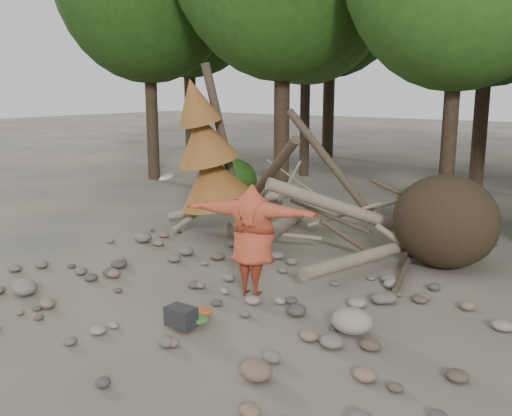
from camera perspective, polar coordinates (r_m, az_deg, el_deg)
The scene contains 13 objects.
ground at distance 10.35m, azimuth -3.88°, elevation -9.18°, with size 120.00×120.00×0.00m, color #514C44.
deadfall_pile at distance 12.65m, azimuth 15.81°, elevation -1.17°, with size 8.55×5.24×3.30m.
dead_conifer at distance 14.34m, azimuth -4.84°, elevation 5.46°, with size 2.06×2.16×4.35m.
bush_left at distance 18.95m, azimuth -2.60°, elevation 2.83°, with size 1.80×1.80×1.44m, color #214712.
bush_mid at distance 16.42m, azimuth 16.17°, elevation 0.37°, with size 1.40×1.40×1.12m, color #2C5A1A.
frisbee_thrower at distance 10.08m, azimuth -0.35°, elevation -3.24°, with size 3.19×1.28×2.10m.
backpack at distance 9.19m, azimuth -7.49°, elevation -11.05°, with size 0.46×0.31×0.31m, color black.
cloth_green at distance 9.29m, azimuth -5.82°, elevation -11.27°, with size 0.39×0.33×0.15m, color #376428.
cloth_orange at distance 9.62m, azimuth -5.26°, elevation -10.53°, with size 0.32×0.26×0.12m, color #BD4220.
boulder_front_left at distance 11.35m, azimuth -22.14°, elevation -7.36°, with size 0.49×0.44×0.29m, color slate.
boulder_front_right at distance 7.69m, azimuth 0.02°, elevation -15.91°, with size 0.45×0.40×0.27m, color brown.
boulder_mid_right at distance 9.09m, azimuth 9.55°, elevation -11.08°, with size 0.66×0.59×0.40m, color gray.
boulder_mid_left at distance 14.26m, azimuth -11.26°, elevation -2.85°, with size 0.46×0.41×0.27m, color #6A6059.
Camera 1 is at (6.26, -7.35, 3.73)m, focal length 40.00 mm.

